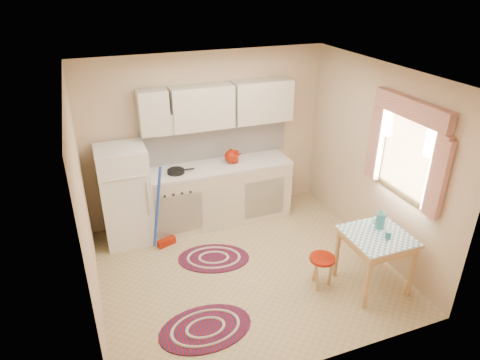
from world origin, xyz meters
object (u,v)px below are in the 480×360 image
at_px(fridge, 125,195).
at_px(stool, 321,272).
at_px(base_cabinets, 215,195).
at_px(table, 374,261).

relative_size(fridge, stool, 3.33).
height_order(base_cabinets, stool, base_cabinets).
relative_size(fridge, table, 1.94).
xyz_separation_m(fridge, base_cabinets, (1.30, 0.05, -0.26)).
relative_size(fridge, base_cabinets, 0.62).
height_order(fridge, stool, fridge).
bearing_deg(table, base_cabinets, 121.75).
xyz_separation_m(base_cabinets, table, (1.31, -2.11, -0.08)).
bearing_deg(table, stool, 160.95).
bearing_deg(stool, fridge, 137.41).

